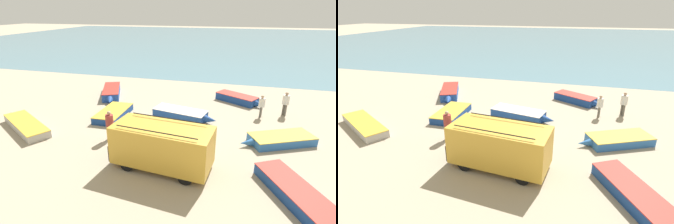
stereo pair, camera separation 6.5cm
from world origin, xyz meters
TOP-DOWN VIEW (x-y plane):
  - ground_plane at (0.00, 0.00)m, footprint 200.00×200.00m
  - sea_water at (0.00, 52.00)m, footprint 120.00×80.00m
  - parked_van at (1.29, -3.80)m, footprint 4.89×2.52m
  - fishing_rowboat_0 at (0.98, 2.24)m, footprint 4.52×2.16m
  - fishing_rowboat_1 at (-8.27, -1.89)m, footprint 5.29×3.63m
  - fishing_rowboat_2 at (-5.97, 5.52)m, footprint 2.76×4.77m
  - fishing_rowboat_3 at (7.04, 0.14)m, footprint 4.25×2.87m
  - fishing_rowboat_4 at (7.24, -4.90)m, footprint 3.32×4.99m
  - fishing_rowboat_5 at (-3.72, 1.39)m, footprint 1.71×4.07m
  - fishing_rowboat_6 at (4.67, 6.70)m, footprint 3.89×2.77m
  - fisherman_0 at (-2.39, -1.81)m, footprint 0.46×0.46m
  - fisherman_1 at (7.85, 4.69)m, footprint 0.45×0.45m
  - fisherman_2 at (6.22, 3.92)m, footprint 0.42×0.42m

SIDE VIEW (x-z plane):
  - ground_plane at x=0.00m, z-range 0.00..0.00m
  - sea_water at x=0.00m, z-range 0.00..0.01m
  - fishing_rowboat_1 at x=-8.27m, z-range 0.00..0.49m
  - fishing_rowboat_3 at x=7.04m, z-range 0.00..0.50m
  - fishing_rowboat_5 at x=-3.72m, z-range 0.00..0.50m
  - fishing_rowboat_4 at x=7.24m, z-range 0.00..0.53m
  - fishing_rowboat_6 at x=4.67m, z-range 0.00..0.60m
  - fishing_rowboat_0 at x=0.98m, z-range 0.00..0.62m
  - fishing_rowboat_2 at x=-5.97m, z-range 0.00..0.68m
  - fisherman_2 at x=6.22m, z-range 0.16..1.74m
  - fisherman_1 at x=7.85m, z-range 0.17..1.88m
  - fisherman_0 at x=-2.39m, z-range 0.17..1.91m
  - parked_van at x=1.29m, z-range 0.05..2.29m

